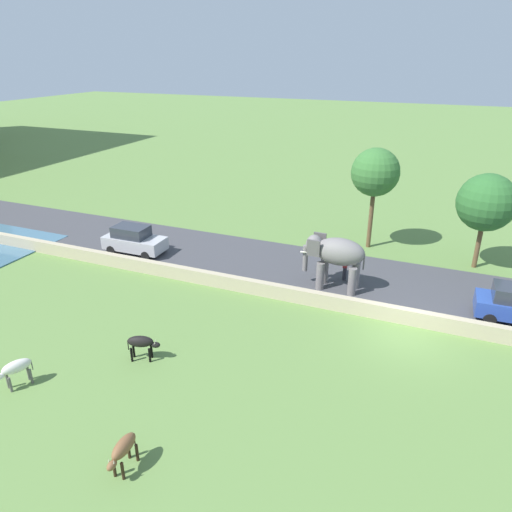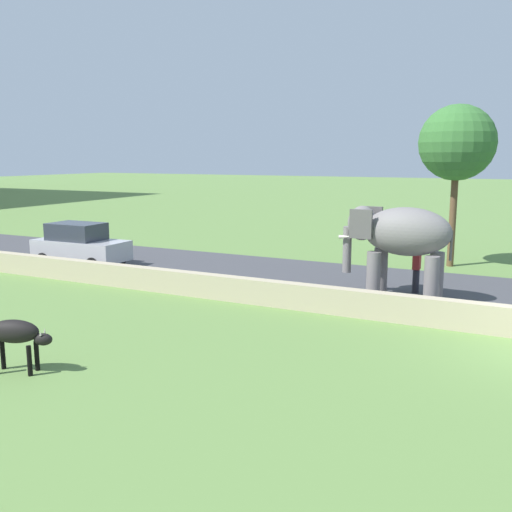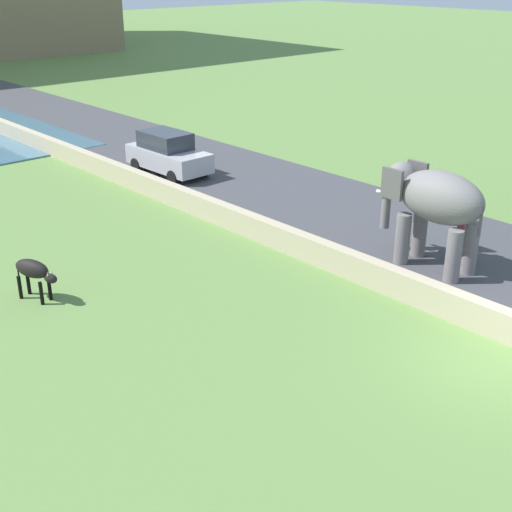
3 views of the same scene
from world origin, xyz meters
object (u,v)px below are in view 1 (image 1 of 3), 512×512
elephant (335,255)px  person_beside_elephant (345,267)px  car_silver (134,240)px  cow_brown (123,449)px  cow_white (15,368)px  cow_black (142,343)px

elephant → person_beside_elephant: elephant is taller
car_silver → elephant: bearing=-90.0°
cow_brown → cow_white: bearing=74.8°
car_silver → cow_brown: size_ratio=2.89×
person_beside_elephant → cow_white: (-14.12, 9.61, -0.04)m
car_silver → cow_white: bearing=-163.3°
cow_white → cow_brown: (-1.73, -6.34, 0.00)m
cow_black → cow_white: size_ratio=1.01×
person_beside_elephant → cow_brown: size_ratio=1.17×
car_silver → cow_brown: 17.84m
cow_white → cow_brown: 6.57m
cow_brown → elephant: bearing=-11.3°
elephant → cow_brown: (-14.63, 2.92, -1.20)m
cow_brown → cow_black: bearing=29.6°
person_beside_elephant → cow_white: 17.08m
person_beside_elephant → car_silver: car_silver is taller
car_silver → person_beside_elephant: bearing=-84.8°
car_silver → cow_white: car_silver is taller
car_silver → cow_brown: car_silver is taller
cow_black → cow_white: bearing=134.0°
elephant → cow_brown: bearing=168.7°
cow_black → person_beside_elephant: bearing=-29.7°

